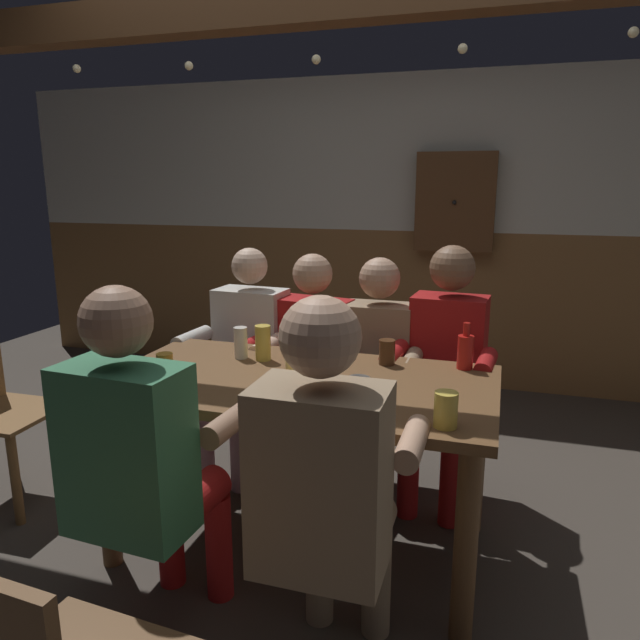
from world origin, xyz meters
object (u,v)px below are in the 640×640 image
Objects in this scene: pint_glass_1 at (307,345)px; pint_glass_7 at (241,343)px; person_3 at (445,362)px; pint_glass_2 at (387,352)px; table_candle at (290,364)px; person_1 at (306,357)px; bottle_0 at (465,351)px; wall_dart_cabinet at (455,202)px; pint_glass_3 at (302,366)px; plate_0 at (283,394)px; pint_glass_0 at (446,410)px; person_0 at (245,351)px; person_5 at (327,481)px; pint_glass_4 at (263,343)px; dining_table at (299,406)px; pint_glass_6 at (358,391)px; pint_glass_5 at (165,367)px; person_4 at (141,454)px; person_2 at (374,364)px; bottle_1 at (124,370)px.

pint_glass_7 reaches higher than pint_glass_1.
pint_glass_2 is at bearing 62.50° from person_3.
table_candle is (-0.59, -0.59, 0.12)m from person_3.
person_1 reaches higher than bottle_0.
wall_dart_cabinet reaches higher than person_3.
pint_glass_3 is (-0.51, -0.66, 0.13)m from person_3.
plate_0 is 0.62m from pint_glass_0.
pint_glass_3 is 0.42m from pint_glass_7.
person_0 is at bearing 112.69° from pint_glass_7.
person_5 reaches higher than pint_glass_1.
person_3 is 0.70m from pint_glass_1.
pint_glass_4 is at bearing 142.18° from table_candle.
dining_table is 0.44m from pint_glass_7.
pint_glass_2 is at bearing 89.28° from pint_glass_6.
person_5 is 10.95× the size of pint_glass_3.
person_3 is 1.33m from pint_glass_5.
dining_table is at bearing -39.37° from pint_glass_4.
person_4 reaches higher than dining_table.
person_0 is at bearing 91.61° from pint_glass_5.
person_2 is 7.43× the size of pint_glass_4.
person_3 reaches higher than table_candle.
bottle_0 is at bearing 8.22° from pint_glass_7.
pint_glass_1 is at bearing 90.09° from table_candle.
dining_table is 0.72m from pint_glass_0.
pint_glass_4 is (-0.05, -0.45, 0.19)m from person_1.
bottle_0 is 1.41× the size of pint_glass_7.
person_2 is 0.69m from pint_glass_3.
pint_glass_4 is at bearing 1.76° from pint_glass_7.
wall_dart_cabinet is (0.75, 2.07, 0.57)m from pint_glass_7.
person_4 is at bearing -87.57° from pint_glass_7.
pint_glass_3 reaches higher than pint_glass_1.
bottle_1 is 2.19× the size of pint_glass_3.
person_1 is at bearing -0.80° from person_2.
bottle_1 is at bearing -149.47° from pint_glass_3.
table_candle is at bearing -158.48° from bottle_0.
dining_table is 0.84m from person_3.
pint_glass_0 is at bearing -7.39° from pint_glass_5.
bottle_0 reaches higher than pint_glass_1.
person_3 is at bearing -85.75° from wall_dart_cabinet.
pint_glass_1 is 0.69× the size of pint_glass_4.
person_3 is at bearing 45.11° from table_candle.
pint_glass_0 is at bearing -63.04° from pint_glass_2.
pint_glass_5 is (-0.32, -0.82, 0.17)m from person_1.
person_2 is 5.83× the size of bottle_0.
bottle_0 is (0.32, 1.00, 0.15)m from person_5.
person_5 reaches higher than person_0.
table_candle is at bearing 104.68° from plate_0.
person_5 reaches higher than pint_glass_5.
person_2 is at bearing 98.07° from pint_glass_6.
pint_glass_2 is at bearing 90.83° from person_5.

